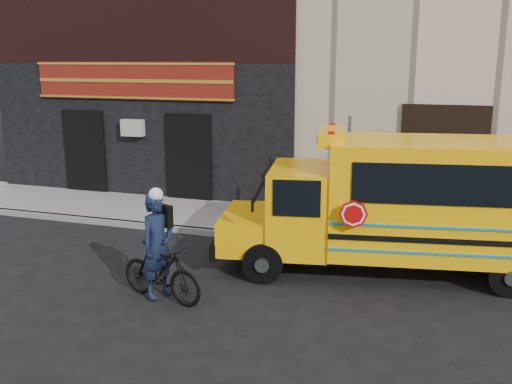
{
  "coord_description": "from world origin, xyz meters",
  "views": [
    {
      "loc": [
        3.91,
        -9.98,
        4.3
      ],
      "look_at": [
        0.05,
        1.85,
        1.38
      ],
      "focal_mm": 40.0,
      "sensor_mm": 36.0,
      "label": 1
    }
  ],
  "objects_px": {
    "school_bus": "(409,201)",
    "cyclist": "(158,248)",
    "sign_pole": "(348,178)",
    "bicycle": "(161,272)"
  },
  "relations": [
    {
      "from": "school_bus",
      "to": "cyclist",
      "type": "distance_m",
      "value": 5.04
    },
    {
      "from": "sign_pole",
      "to": "bicycle",
      "type": "relative_size",
      "value": 1.71
    },
    {
      "from": "school_bus",
      "to": "bicycle",
      "type": "bearing_deg",
      "value": -145.73
    },
    {
      "from": "sign_pole",
      "to": "cyclist",
      "type": "relative_size",
      "value": 1.61
    },
    {
      "from": "bicycle",
      "to": "school_bus",
      "type": "bearing_deg",
      "value": -41.58
    },
    {
      "from": "school_bus",
      "to": "sign_pole",
      "type": "distance_m",
      "value": 1.71
    },
    {
      "from": "school_bus",
      "to": "cyclist",
      "type": "xyz_separation_m",
      "value": [
        -4.21,
        -2.71,
        -0.55
      ]
    },
    {
      "from": "school_bus",
      "to": "bicycle",
      "type": "relative_size",
      "value": 3.98
    },
    {
      "from": "school_bus",
      "to": "bicycle",
      "type": "distance_m",
      "value": 5.08
    },
    {
      "from": "school_bus",
      "to": "sign_pole",
      "type": "height_order",
      "value": "sign_pole"
    }
  ]
}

